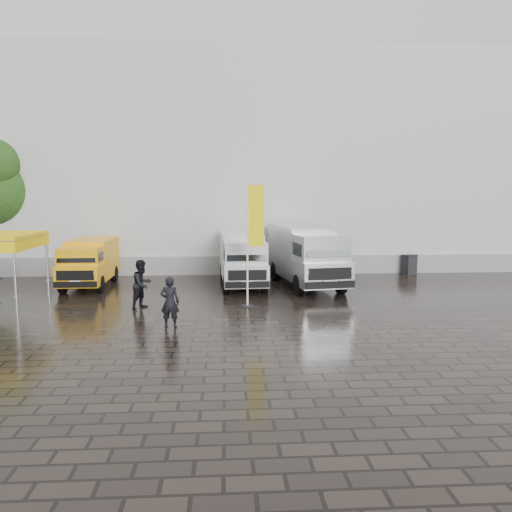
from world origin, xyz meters
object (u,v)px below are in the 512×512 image
at_px(van_white, 242,260).
at_px(wheelie_bin, 409,264).
at_px(van_yellow, 90,264).
at_px(flagpole, 252,237).
at_px(person_tent, 142,284).
at_px(person_front, 170,302).
at_px(van_silver, 306,257).

bearing_deg(van_white, wheelie_bin, 14.74).
xyz_separation_m(van_yellow, wheelie_bin, (16.14, 2.70, -0.55)).
distance_m(van_yellow, flagpole, 8.73).
height_order(van_white, person_tent, van_white).
distance_m(van_yellow, van_white, 7.06).
bearing_deg(flagpole, wheelie_bin, 39.17).
xyz_separation_m(person_front, person_tent, (-1.34, 2.83, 0.09)).
height_order(person_front, person_tent, person_tent).
bearing_deg(van_white, person_tent, -133.80).
bearing_deg(van_yellow, person_front, -59.36).
bearing_deg(van_yellow, van_silver, -2.99).
xyz_separation_m(van_silver, wheelie_bin, (6.12, 3.11, -0.86)).
xyz_separation_m(van_silver, person_tent, (-6.87, -4.16, -0.47)).
height_order(van_yellow, van_silver, van_silver).
distance_m(van_white, person_tent, 5.93).
height_order(van_yellow, van_white, van_white).
bearing_deg(van_white, van_silver, -8.19).
relative_size(van_yellow, person_tent, 2.55).
relative_size(van_yellow, van_silver, 0.73).
height_order(van_white, wheelie_bin, van_white).
height_order(flagpole, wheelie_bin, flagpole).
bearing_deg(wheelie_bin, person_tent, -170.04).
height_order(van_silver, person_front, van_silver).
distance_m(flagpole, wheelie_bin, 11.59).
relative_size(van_white, person_front, 3.39).
distance_m(van_silver, person_tent, 8.05).
xyz_separation_m(wheelie_bin, person_front, (-11.65, -10.10, 0.31)).
bearing_deg(flagpole, van_yellow, 148.38).
xyz_separation_m(van_white, person_front, (-2.57, -7.28, -0.39)).
bearing_deg(flagpole, person_tent, -178.93).
height_order(van_yellow, person_front, van_yellow).
bearing_deg(wheelie_bin, person_front, -158.36).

